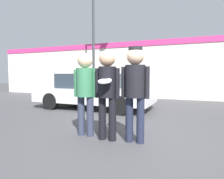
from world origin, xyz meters
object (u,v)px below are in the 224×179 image
object	(u,v)px
person_left	(85,86)
person_middle_with_frisbee	(107,86)
street_lamp	(98,16)
parked_car_near	(94,91)
person_right	(135,85)

from	to	relation	value
person_left	person_middle_with_frisbee	distance (m)	0.55
person_left	street_lamp	size ratio (longest dim) A/B	0.26
person_middle_with_frisbee	parked_car_near	distance (m)	3.91
person_left	parked_car_near	distance (m)	3.57
person_left	street_lamp	distance (m)	6.07
street_lamp	person_middle_with_frisbee	bearing A→B (deg)	-61.32
person_middle_with_frisbee	parked_car_near	bearing A→B (deg)	121.99
person_right	parked_car_near	bearing A→B (deg)	128.94
person_right	street_lamp	bearing A→B (deg)	123.73
parked_car_near	street_lamp	bearing A→B (deg)	111.28
person_left	person_middle_with_frisbee	size ratio (longest dim) A/B	0.99
parked_car_near	street_lamp	xyz separation A→B (m)	(-0.63, 1.63, 3.36)
person_left	person_right	bearing A→B (deg)	-0.55
person_left	street_lamp	world-z (taller)	street_lamp
person_left	parked_car_near	bearing A→B (deg)	115.28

